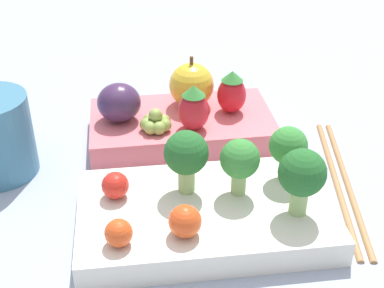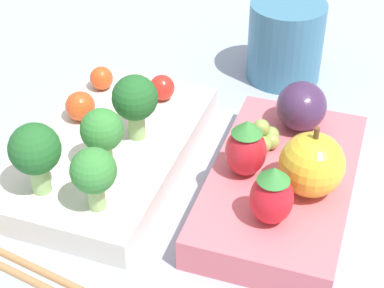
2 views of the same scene
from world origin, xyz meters
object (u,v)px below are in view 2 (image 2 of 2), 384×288
Objects in this scene: bento_box_fruit at (281,186)px; broccoli_floret_2 at (102,132)px; apple at (312,165)px; plum at (302,106)px; broccoli_floret_3 at (94,173)px; strawberry_1 at (272,195)px; strawberry_0 at (246,148)px; broccoli_floret_1 at (135,100)px; drinking_cup at (285,41)px; cherry_tomato_2 at (162,88)px; bento_box_savoury at (109,152)px; cherry_tomato_1 at (80,106)px; broccoli_floret_0 at (35,151)px; grape_cluster at (260,136)px; cherry_tomato_0 at (101,78)px.

bento_box_fruit is 0.14m from broccoli_floret_2.
apple is 0.08m from plum.
plum is (0.14, -0.12, -0.01)m from broccoli_floret_3.
broccoli_floret_3 and strawberry_1 have the same top height.
broccoli_floret_1 is at bearing 77.68° from strawberry_0.
drinking_cup is at bearing -27.57° from broccoli_floret_1.
drinking_cup reaches higher than cherry_tomato_2.
bento_box_savoury is 9.20× the size of cherry_tomato_2.
cherry_tomato_1 is at bearing 138.28° from drinking_cup.
broccoli_floret_3 is at bearing -177.13° from broccoli_floret_1.
plum is at bearing -51.11° from broccoli_floret_0.
strawberry_1 is at bearing -79.60° from broccoli_floret_3.
grape_cluster is (0.10, -0.14, -0.03)m from broccoli_floret_0.
plum reaches higher than bento_box_fruit.
cherry_tomato_0 is at bearing 74.95° from grape_cluster.
broccoli_floret_1 is at bearing 152.43° from drinking_cup.
grape_cluster is (0.01, -0.15, -0.00)m from cherry_tomato_1.
broccoli_floret_2 is at bearing -38.50° from broccoli_floret_0.
broccoli_floret_1 is 0.72× the size of drinking_cup.
bento_box_fruit is 0.18m from cherry_tomato_1.
apple is at bearing -163.69° from drinking_cup.
cherry_tomato_0 reaches higher than bento_box_fruit.
grape_cluster reaches higher than cherry_tomato_1.
broccoli_floret_3 is at bearing -94.83° from broccoli_floret_0.
strawberry_0 is 0.08m from plum.
broccoli_floret_0 is 1.21× the size of strawberry_0.
broccoli_floret_3 is at bearing 137.65° from grape_cluster.
bento_box_savoury is 0.15m from bento_box_fruit.
grape_cluster reaches higher than cherry_tomato_0.
strawberry_0 is 0.04m from grape_cluster.
apple reaches higher than bento_box_savoury.
bento_box_savoury is at bearing -152.68° from cherry_tomato_0.
cherry_tomato_1 is at bearing 7.67° from broccoli_floret_0.
drinking_cup is at bearing 4.05° from grape_cluster.
broccoli_floret_0 is 0.17m from strawberry_1.
cherry_tomato_1 is at bearing 132.59° from cherry_tomato_2.
strawberry_0 is at bearing 33.28° from strawberry_1.
cherry_tomato_1 is 0.19m from strawberry_1.
apple reaches higher than plum.
plum is (0.12, 0.00, -0.00)m from strawberry_1.
drinking_cup is at bearing 2.29° from strawberry_0.
plum is (0.04, -0.18, 0.01)m from cherry_tomato_1.
apple is (0.06, -0.19, -0.01)m from broccoli_floret_0.
apple is 1.26× the size of plum.
bento_box_savoury is 6.62× the size of grape_cluster.
strawberry_0 reaches higher than strawberry_1.
broccoli_floret_2 is 1.14× the size of plum.
apple is 0.05m from strawberry_0.
broccoli_floret_1 is 0.15m from apple.
grape_cluster is (0.03, 0.02, 0.02)m from bento_box_fruit.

